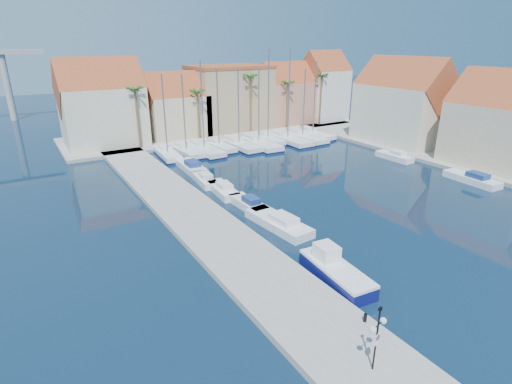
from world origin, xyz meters
The scene contains 36 objects.
ground centered at (0.00, 0.00, 0.00)m, with size 260.00×260.00×0.00m, color black.
quay_west centered at (-9.00, 13.50, 0.25)m, with size 6.00×77.00×0.50m, color gray.
shore_north centered at (10.00, 48.00, 0.25)m, with size 54.00×16.00×0.50m, color gray.
shore_east centered at (32.00, 15.00, 0.25)m, with size 12.00×60.00×0.50m, color gray.
lamp_post centered at (-8.98, -8.96, 2.97)m, with size 1.26×0.53×3.77m.
bollard centered at (-6.60, -6.10, 0.77)m, with size 0.21×0.21×0.54m, color black.
fishing_boat centered at (-4.58, -1.20, 0.75)m, with size 2.74×6.62×2.26m.
motorboat_west_0 centered at (-3.11, 7.99, 0.51)m, with size 3.01×7.58×1.40m.
motorboat_west_1 centered at (-3.22, 13.31, 0.51)m, with size 1.92×5.49×1.40m.
motorboat_west_2 centered at (-3.54, 18.50, 0.51)m, with size 2.46×6.13×1.40m.
motorboat_west_3 centered at (-3.86, 22.71, 0.51)m, with size 2.27×5.59×1.40m.
motorboat_west_4 centered at (-3.18, 28.52, 0.51)m, with size 2.50×6.91×1.40m.
motorboat_east_0 centered at (23.99, 6.04, 0.51)m, with size 2.57×6.78×1.40m.
motorboat_east_1 centered at (24.00, 17.84, 0.51)m, with size 1.88×5.65×1.40m.
sailboat_0 centered at (-3.77, 36.35, 0.59)m, with size 3.06×9.09×11.95m.
sailboat_1 centered at (-0.84, 36.56, 0.59)m, with size 2.95×9.38×11.78m.
sailboat_2 centered at (1.89, 36.15, 0.59)m, with size 3.07×10.74×13.68m.
sailboat_3 centered at (4.74, 36.65, 0.60)m, with size 2.57×8.91×12.44m.
sailboat_4 centered at (7.86, 35.94, 0.57)m, with size 3.38×11.11×12.38m.
sailboat_5 centered at (11.21, 35.33, 0.56)m, with size 3.72×12.16×12.18m.
sailboat_6 centered at (13.99, 36.65, 0.64)m, with size 3.02×9.18×14.90m.
sailboat_7 centered at (16.85, 35.16, 0.59)m, with size 3.20×12.03×14.98m.
sailboat_8 centered at (20.11, 35.27, 0.56)m, with size 3.41×11.89×11.89m.
sailboat_9 centered at (22.89, 35.86, 0.59)m, with size 3.25×10.37×13.03m.
building_0 centered at (-10.00, 47.00, 6.52)m, with size 12.30×9.00×13.50m.
building_1 centered at (2.00, 47.00, 5.30)m, with size 10.30×8.00×11.00m.
building_2 centered at (13.00, 48.00, 6.26)m, with size 14.20×10.20×11.50m.
building_3 centered at (25.00, 47.00, 5.86)m, with size 10.30×8.00×12.00m.
building_4 centered at (34.00, 46.00, 6.97)m, with size 8.30×8.00×14.00m.
building_5 centered at (32.00, 8.00, 5.96)m, with size 9.00×12.30×12.50m.
building_6 centered at (32.00, 24.00, 6.52)m, with size 9.00×14.30×13.50m.
palm_0 centered at (-6.00, 42.00, 9.08)m, with size 2.60×2.60×10.15m.
palm_1 centered at (4.00, 42.00, 8.14)m, with size 2.60×2.60×9.15m.
palm_2 centered at (14.00, 42.00, 10.02)m, with size 2.60×2.60×11.15m.
palm_3 centered at (22.00, 42.00, 8.61)m, with size 2.60×2.60×9.65m.
palm_4 centered at (30.00, 42.00, 9.55)m, with size 2.60×2.60×10.65m.
Camera 1 is at (-22.26, -19.34, 16.12)m, focal length 28.00 mm.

